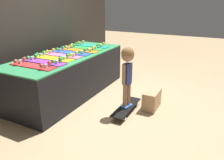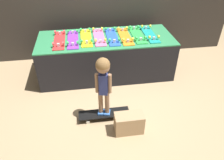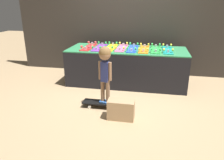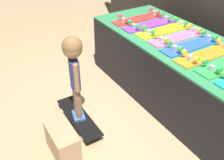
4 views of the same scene
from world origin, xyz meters
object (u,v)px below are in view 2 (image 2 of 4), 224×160
object	(u,v)px
skateboard_blue_on_rack	(112,36)
skateboard_green_on_rack	(137,34)
skateboard_purple_on_rack	(73,39)
skateboard_orange_on_rack	(125,36)
skateboard_on_floor	(104,114)
skateboard_yellow_on_rack	(86,37)
skateboard_teal_on_rack	(150,34)
skateboard_pink_on_rack	(99,37)
skateboard_red_on_rack	(59,40)
child	(103,77)
storage_box	(129,123)

from	to	relation	value
skateboard_blue_on_rack	skateboard_green_on_rack	world-z (taller)	same
skateboard_purple_on_rack	skateboard_green_on_rack	size ratio (longest dim) A/B	1.00
skateboard_orange_on_rack	skateboard_on_floor	size ratio (longest dim) A/B	1.00
skateboard_yellow_on_rack	skateboard_on_floor	size ratio (longest dim) A/B	1.00
skateboard_green_on_rack	skateboard_teal_on_rack	world-z (taller)	same
skateboard_pink_on_rack	skateboard_orange_on_rack	distance (m)	0.46
skateboard_yellow_on_rack	skateboard_teal_on_rack	distance (m)	1.15
skateboard_purple_on_rack	skateboard_pink_on_rack	bearing A→B (deg)	4.48
skateboard_red_on_rack	skateboard_purple_on_rack	distance (m)	0.23
skateboard_teal_on_rack	child	size ratio (longest dim) A/B	0.81
skateboard_blue_on_rack	storage_box	world-z (taller)	skateboard_blue_on_rack
skateboard_purple_on_rack	skateboard_blue_on_rack	distance (m)	0.69
skateboard_purple_on_rack	skateboard_pink_on_rack	world-z (taller)	same
skateboard_yellow_on_rack	skateboard_green_on_rack	world-z (taller)	same
skateboard_red_on_rack	skateboard_purple_on_rack	size ratio (longest dim) A/B	1.00
skateboard_pink_on_rack	skateboard_green_on_rack	xyz separation A→B (m)	(0.69, -0.01, 0.00)
skateboard_red_on_rack	storage_box	distance (m)	1.87
skateboard_red_on_rack	skateboard_on_floor	world-z (taller)	skateboard_red_on_rack
skateboard_red_on_rack	skateboard_blue_on_rack	bearing A→B (deg)	0.72
skateboard_teal_on_rack	storage_box	world-z (taller)	skateboard_teal_on_rack
skateboard_red_on_rack	child	bearing A→B (deg)	-62.98
skateboard_red_on_rack	storage_box	size ratio (longest dim) A/B	1.91
skateboard_on_floor	skateboard_green_on_rack	bearing A→B (deg)	58.36
skateboard_green_on_rack	child	size ratio (longest dim) A/B	0.81
skateboard_green_on_rack	skateboard_purple_on_rack	bearing A→B (deg)	-178.68
skateboard_on_floor	storage_box	world-z (taller)	storage_box
skateboard_blue_on_rack	skateboard_green_on_rack	xyz separation A→B (m)	(0.46, 0.01, 0.00)
skateboard_pink_on_rack	skateboard_teal_on_rack	distance (m)	0.92
skateboard_purple_on_rack	skateboard_orange_on_rack	distance (m)	0.92
skateboard_red_on_rack	skateboard_teal_on_rack	world-z (taller)	same
skateboard_on_floor	child	size ratio (longest dim) A/B	0.81
skateboard_orange_on_rack	child	bearing A→B (deg)	-113.83
skateboard_red_on_rack	child	distance (m)	1.35
skateboard_red_on_rack	skateboard_pink_on_rack	world-z (taller)	same
skateboard_blue_on_rack	storage_box	size ratio (longest dim) A/B	1.91
skateboard_yellow_on_rack	skateboard_blue_on_rack	xyz separation A→B (m)	(0.46, -0.03, 0.00)
skateboard_red_on_rack	skateboard_green_on_rack	world-z (taller)	same
skateboard_yellow_on_rack	skateboard_orange_on_rack	bearing A→B (deg)	-3.84
skateboard_green_on_rack	skateboard_on_floor	distance (m)	1.60
storage_box	skateboard_yellow_on_rack	bearing A→B (deg)	106.64
skateboard_yellow_on_rack	skateboard_green_on_rack	distance (m)	0.92
skateboard_green_on_rack	skateboard_yellow_on_rack	bearing A→B (deg)	179.12
skateboard_yellow_on_rack	skateboard_on_floor	xyz separation A→B (m)	(0.16, -1.25, -0.68)
skateboard_blue_on_rack	skateboard_orange_on_rack	xyz separation A→B (m)	(0.23, -0.02, 0.00)
skateboard_yellow_on_rack	skateboard_green_on_rack	bearing A→B (deg)	-0.88
skateboard_orange_on_rack	storage_box	world-z (taller)	skateboard_orange_on_rack
skateboard_pink_on_rack	skateboard_teal_on_rack	xyz separation A→B (m)	(0.92, -0.02, 0.00)
skateboard_teal_on_rack	child	bearing A→B (deg)	-128.87
skateboard_on_floor	child	distance (m)	0.66
skateboard_yellow_on_rack	child	size ratio (longest dim) A/B	0.81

